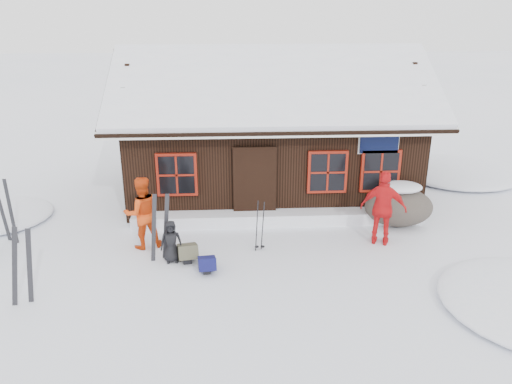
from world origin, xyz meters
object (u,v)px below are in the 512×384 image
(skier_orange_right, at_px, (383,208))
(ski_poles, at_px, (260,227))
(boulder, at_px, (399,206))
(ski_pair_left, at_px, (22,267))
(backpack_blue, at_px, (207,266))
(skier_orange_left, at_px, (142,213))
(skier_crouched, at_px, (171,242))
(backpack_olive, at_px, (188,254))

(skier_orange_right, bearing_deg, ski_poles, 23.97)
(boulder, distance_m, ski_pair_left, 8.95)
(boulder, xyz_separation_m, ski_poles, (-3.71, -1.29, 0.07))
(ski_pair_left, bearing_deg, backpack_blue, 15.59)
(skier_orange_left, relative_size, skier_orange_right, 0.96)
(skier_crouched, bearing_deg, backpack_olive, -3.14)
(backpack_blue, bearing_deg, skier_crouched, 140.62)
(skier_crouched, distance_m, ski_poles, 2.05)
(skier_orange_left, xyz_separation_m, backpack_blue, (1.54, -1.31, -0.74))
(skier_orange_right, height_order, backpack_blue, skier_orange_right)
(skier_orange_left, bearing_deg, backpack_blue, 119.57)
(skier_orange_right, distance_m, backpack_blue, 4.37)
(skier_crouched, bearing_deg, skier_orange_right, 1.42)
(backpack_olive, bearing_deg, skier_orange_left, 133.64)
(skier_crouched, relative_size, backpack_blue, 2.00)
(skier_orange_left, relative_size, backpack_blue, 3.56)
(skier_crouched, height_order, boulder, boulder)
(skier_orange_left, xyz_separation_m, ski_pair_left, (-1.87, -2.35, -0.10))
(boulder, relative_size, backpack_olive, 3.13)
(ski_pair_left, relative_size, backpack_blue, 3.35)
(skier_orange_right, relative_size, boulder, 1.03)
(ski_poles, bearing_deg, ski_pair_left, -156.24)
(ski_poles, xyz_separation_m, backpack_olive, (-1.65, -0.45, -0.44))
(boulder, bearing_deg, skier_crouched, -162.88)
(skier_orange_left, bearing_deg, skier_orange_right, 158.58)
(boulder, distance_m, backpack_blue, 5.43)
(backpack_blue, xyz_separation_m, backpack_olive, (-0.45, 0.54, 0.02))
(skier_crouched, bearing_deg, backpack_blue, -38.94)
(skier_orange_right, bearing_deg, boulder, -104.41)
(ski_poles, distance_m, backpack_blue, 1.62)
(skier_crouched, bearing_deg, ski_pair_left, -155.15)
(ski_poles, bearing_deg, backpack_olive, -164.73)
(ski_poles, relative_size, backpack_olive, 2.24)
(skier_crouched, distance_m, boulder, 5.98)
(skier_orange_left, bearing_deg, backpack_olive, 124.49)
(backpack_blue, bearing_deg, ski_pair_left, -169.52)
(boulder, relative_size, backpack_blue, 3.61)
(skier_orange_right, distance_m, boulder, 1.41)
(skier_orange_left, relative_size, boulder, 0.98)
(skier_crouched, height_order, backpack_olive, skier_crouched)
(boulder, bearing_deg, skier_orange_left, -171.45)
(skier_orange_right, distance_m, backpack_olive, 4.69)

